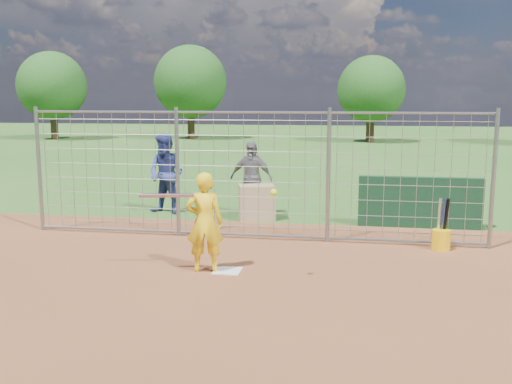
% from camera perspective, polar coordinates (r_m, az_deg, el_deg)
% --- Properties ---
extents(ground, '(100.00, 100.00, 0.00)m').
position_cam_1_polar(ground, '(9.51, -2.61, -7.58)').
color(ground, '#2D591E').
rests_on(ground, ground).
extents(infield_dirt, '(18.00, 18.00, 0.00)m').
position_cam_1_polar(infield_dirt, '(6.79, -8.17, -14.79)').
color(infield_dirt, brown).
rests_on(infield_dirt, ground).
extents(home_plate, '(0.43, 0.43, 0.02)m').
position_cam_1_polar(home_plate, '(9.32, -2.88, -7.88)').
color(home_plate, silver).
rests_on(home_plate, ground).
extents(dugout_wall, '(2.60, 0.20, 1.10)m').
position_cam_1_polar(dugout_wall, '(12.76, 16.04, -1.02)').
color(dugout_wall, '#11381E').
rests_on(dugout_wall, ground).
extents(batter, '(0.65, 0.49, 1.63)m').
position_cam_1_polar(batter, '(9.13, -5.16, -3.04)').
color(batter, yellow).
rests_on(batter, ground).
extents(bystander_a, '(1.10, 0.96, 1.93)m').
position_cam_1_polar(bystander_a, '(13.88, -8.96, 1.79)').
color(bystander_a, navy).
rests_on(bystander_a, ground).
extents(bystander_b, '(1.11, 0.62, 1.78)m').
position_cam_1_polar(bystander_b, '(13.50, -0.50, 1.37)').
color(bystander_b, slate).
rests_on(bystander_b, ground).
extents(equipment_bin, '(0.92, 0.75, 0.80)m').
position_cam_1_polar(equipment_bin, '(13.12, 0.07, -1.04)').
color(equipment_bin, tan).
rests_on(equipment_bin, ground).
extents(equipment_in_play, '(2.19, 0.34, 0.21)m').
position_cam_1_polar(equipment_in_play, '(8.80, -6.46, -0.28)').
color(equipment_in_play, silver).
rests_on(equipment_in_play, ground).
extents(bucket_with_bats, '(0.34, 0.34, 0.98)m').
position_cam_1_polar(bucket_with_bats, '(11.06, 18.03, -4.30)').
color(bucket_with_bats, yellow).
rests_on(bucket_with_bats, ground).
extents(backstop_fence, '(9.08, 0.08, 2.60)m').
position_cam_1_polar(backstop_fence, '(11.16, -0.49, 1.59)').
color(backstop_fence, gray).
rests_on(backstop_fence, ground).
extents(tree_line, '(44.66, 6.72, 6.48)m').
position_cam_1_polar(tree_line, '(37.04, 11.68, 10.65)').
color(tree_line, '#3F2B19').
rests_on(tree_line, ground).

